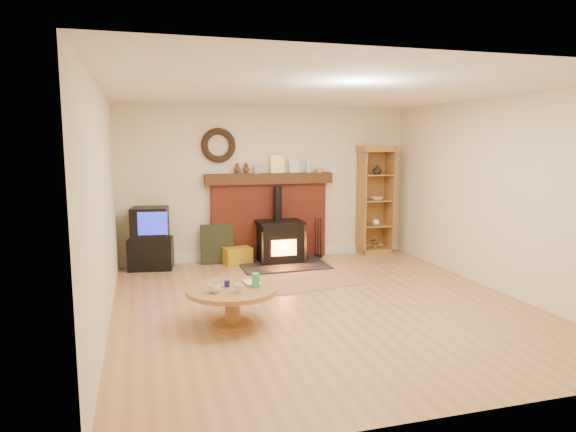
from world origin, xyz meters
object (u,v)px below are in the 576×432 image
object	(u,v)px
tv_unit	(151,240)
coffee_table	(232,295)
curio_cabinet	(375,200)
wood_stove	(280,243)

from	to	relation	value
tv_unit	coffee_table	distance (m)	3.02
tv_unit	curio_cabinet	size ratio (longest dim) A/B	0.51
coffee_table	curio_cabinet	bearing A→B (deg)	43.84
curio_cabinet	coffee_table	bearing A→B (deg)	-136.16
wood_stove	tv_unit	distance (m)	2.09
curio_cabinet	coffee_table	world-z (taller)	curio_cabinet
wood_stove	coffee_table	bearing A→B (deg)	-115.27
wood_stove	curio_cabinet	world-z (taller)	curio_cabinet
tv_unit	coffee_table	xyz separation A→B (m)	(0.80, -2.90, -0.12)
curio_cabinet	tv_unit	bearing A→B (deg)	-178.74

